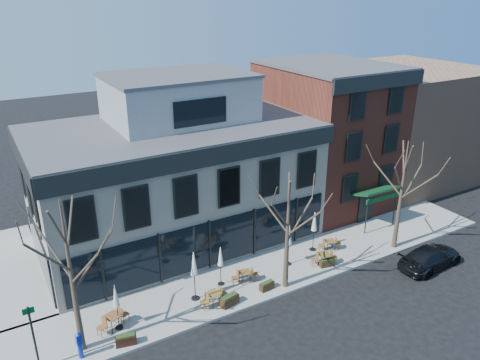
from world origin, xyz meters
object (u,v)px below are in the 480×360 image
call_box (79,344)px  cafe_set_0 (113,320)px  parked_sedan (430,257)px  umbrella_0 (116,298)px

call_box → cafe_set_0: 2.32m
parked_sedan → cafe_set_0: size_ratio=2.51×
umbrella_0 → call_box: bearing=-152.3°
call_box → cafe_set_0: bearing=33.3°
call_box → umbrella_0: umbrella_0 is taller
umbrella_0 → parked_sedan: bearing=-11.9°
cafe_set_0 → umbrella_0: 1.37m
parked_sedan → umbrella_0: (-18.76, 3.97, 1.31)m
parked_sedan → cafe_set_0: 19.44m
parked_sedan → cafe_set_0: parked_sedan is taller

